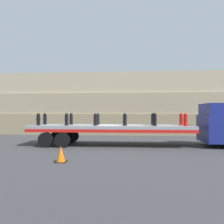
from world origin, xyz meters
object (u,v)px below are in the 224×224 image
truck_cab (221,125)px  fire_hydrant_black_near_0 (38,119)px  fire_hydrant_black_far_3 (125,119)px  fire_hydrant_red_near_5 (185,120)px  fire_hydrant_black_far_4 (153,119)px  traffic_cone (61,154)px  fire_hydrant_black_far_1 (71,119)px  fire_hydrant_black_near_2 (95,120)px  fire_hydrant_black_far_0 (45,119)px  fire_hydrant_black_near_3 (125,120)px  fire_hydrant_red_far_5 (181,119)px  flatbed_trailer (103,128)px  fire_hydrant_black_near_1 (67,119)px  fire_hydrant_black_near_4 (155,120)px  fire_hydrant_black_far_2 (98,119)px

truck_cab → fire_hydrant_black_near_0: truck_cab is taller
fire_hydrant_black_far_3 → fire_hydrant_red_near_5: same height
fire_hydrant_black_near_0 → fire_hydrant_black_far_4: same height
traffic_cone → fire_hydrant_black_far_1: bearing=100.6°
fire_hydrant_black_far_4 → fire_hydrant_red_near_5: same height
fire_hydrant_black_near_2 → fire_hydrant_black_far_4: (3.82, 1.14, 0.00)m
fire_hydrant_black_far_0 → fire_hydrant_red_near_5: (9.56, -1.14, 0.00)m
truck_cab → fire_hydrant_black_far_4: (-4.31, 0.57, 0.34)m
fire_hydrant_black_far_0 → fire_hydrant_black_near_3: size_ratio=1.00×
fire_hydrant_black_far_1 → fire_hydrant_red_far_5: (7.65, 0.00, 0.00)m
fire_hydrant_black_far_0 → fire_hydrant_black_near_2: bearing=-16.6°
truck_cab → fire_hydrant_black_far_0: (-11.96, 0.57, 0.34)m
fire_hydrant_black_far_0 → fire_hydrant_black_near_3: (5.74, -1.14, 0.00)m
flatbed_trailer → fire_hydrant_black_near_1: size_ratio=13.33×
truck_cab → fire_hydrant_black_near_2: truck_cab is taller
fire_hydrant_black_far_0 → fire_hydrant_black_far_1: (1.91, 0.00, 0.00)m
fire_hydrant_black_far_0 → fire_hydrant_black_near_4: size_ratio=1.00×
fire_hydrant_black_near_1 → fire_hydrant_red_far_5: 7.73m
fire_hydrant_black_near_1 → traffic_cone: fire_hydrant_black_near_1 is taller
fire_hydrant_black_near_1 → traffic_cone: 4.90m
fire_hydrant_black_far_0 → fire_hydrant_black_near_0: bearing=-90.0°
flatbed_trailer → fire_hydrant_red_near_5: size_ratio=13.33×
fire_hydrant_black_near_0 → fire_hydrant_red_near_5: 9.56m
fire_hydrant_black_near_1 → fire_hydrant_black_far_4: bearing=11.2°
fire_hydrant_black_near_1 → fire_hydrant_black_near_3: (3.82, 0.00, 0.00)m
truck_cab → traffic_cone: 10.40m
fire_hydrant_black_near_0 → fire_hydrant_black_far_4: (7.65, 1.14, 0.00)m
fire_hydrant_black_near_2 → truck_cab: bearing=4.0°
truck_cab → fire_hydrant_black_near_0: size_ratio=3.45×
fire_hydrant_black_near_2 → traffic_cone: size_ratio=1.15×
fire_hydrant_red_near_5 → fire_hydrant_red_far_5: 1.14m
fire_hydrant_black_near_2 → fire_hydrant_red_near_5: size_ratio=1.00×
fire_hydrant_black_near_2 → fire_hydrant_red_far_5: same height
truck_cab → fire_hydrant_black_far_1: truck_cab is taller
fire_hydrant_black_near_3 → fire_hydrant_black_near_4: 1.91m
fire_hydrant_black_near_3 → fire_hydrant_red_near_5: bearing=0.0°
fire_hydrant_black_far_2 → fire_hydrant_black_far_3: 1.91m
flatbed_trailer → fire_hydrant_black_near_3: size_ratio=13.33×
fire_hydrant_black_far_1 → fire_hydrant_black_near_3: (3.82, -1.14, 0.00)m
fire_hydrant_black_far_0 → fire_hydrant_black_near_1: bearing=-30.7°
fire_hydrant_red_near_5 → traffic_cone: (-6.58, -4.58, -1.41)m
fire_hydrant_red_far_5 → fire_hydrant_black_near_1: bearing=-171.5°
fire_hydrant_black_near_4 → fire_hydrant_black_near_1: bearing=180.0°
fire_hydrant_black_near_0 → fire_hydrant_black_far_2: same height
fire_hydrant_black_near_3 → fire_hydrant_red_near_5: 3.82m
truck_cab → fire_hydrant_black_near_0: 11.98m
truck_cab → fire_hydrant_black_far_3: 6.26m
fire_hydrant_black_near_1 → fire_hydrant_red_near_5: size_ratio=1.00×
fire_hydrant_black_near_0 → fire_hydrant_red_far_5: size_ratio=1.00×
fire_hydrant_black_far_2 → fire_hydrant_black_near_4: same height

